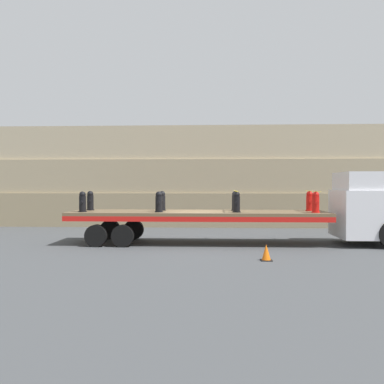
{
  "coord_description": "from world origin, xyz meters",
  "views": [
    {
      "loc": [
        0.64,
        -17.56,
        2.45
      ],
      "look_at": [
        -0.25,
        0.0,
        2.12
      ],
      "focal_mm": 40.0,
      "sensor_mm": 36.0,
      "label": 1
    }
  ],
  "objects_px": {
    "flatbed_trailer": "(182,217)",
    "fire_hydrant_black_near_1": "(159,202)",
    "fire_hydrant_black_near_0": "(83,202)",
    "fire_hydrant_red_near_3": "(316,202)",
    "truck_cab": "(371,208)",
    "fire_hydrant_black_far_2": "(235,201)",
    "fire_hydrant_black_far_1": "(162,201)",
    "fire_hydrant_red_far_3": "(309,201)",
    "traffic_cone": "(266,253)",
    "fire_hydrant_black_far_0": "(90,201)",
    "fire_hydrant_black_near_2": "(237,202)"
  },
  "relations": [
    {
      "from": "fire_hydrant_black_near_2",
      "to": "fire_hydrant_red_far_3",
      "type": "relative_size",
      "value": 1.0
    },
    {
      "from": "fire_hydrant_black_far_0",
      "to": "fire_hydrant_black_near_1",
      "type": "relative_size",
      "value": 1.0
    },
    {
      "from": "truck_cab",
      "to": "fire_hydrant_black_near_2",
      "type": "height_order",
      "value": "truck_cab"
    },
    {
      "from": "fire_hydrant_black_near_1",
      "to": "traffic_cone",
      "type": "bearing_deg",
      "value": -40.39
    },
    {
      "from": "fire_hydrant_black_near_0",
      "to": "fire_hydrant_black_near_2",
      "type": "bearing_deg",
      "value": 0.0
    },
    {
      "from": "fire_hydrant_black_far_0",
      "to": "fire_hydrant_black_near_2",
      "type": "relative_size",
      "value": 1.0
    },
    {
      "from": "fire_hydrant_black_far_2",
      "to": "flatbed_trailer",
      "type": "bearing_deg",
      "value": -166.26
    },
    {
      "from": "fire_hydrant_black_near_0",
      "to": "fire_hydrant_red_near_3",
      "type": "height_order",
      "value": "same"
    },
    {
      "from": "fire_hydrant_black_near_1",
      "to": "fire_hydrant_black_far_1",
      "type": "xyz_separation_m",
      "value": [
        0.0,
        1.09,
        0.0
      ]
    },
    {
      "from": "traffic_cone",
      "to": "fire_hydrant_red_near_3",
      "type": "bearing_deg",
      "value": 54.73
    },
    {
      "from": "fire_hydrant_black_near_1",
      "to": "fire_hydrant_black_far_0",
      "type": "bearing_deg",
      "value": 160.66
    },
    {
      "from": "flatbed_trailer",
      "to": "fire_hydrant_black_far_1",
      "type": "xyz_separation_m",
      "value": [
        -0.88,
        0.54,
        0.64
      ]
    },
    {
      "from": "fire_hydrant_black_near_0",
      "to": "fire_hydrant_black_far_2",
      "type": "distance_m",
      "value": 6.3
    },
    {
      "from": "fire_hydrant_black_near_1",
      "to": "flatbed_trailer",
      "type": "bearing_deg",
      "value": 31.86
    },
    {
      "from": "truck_cab",
      "to": "fire_hydrant_black_far_0",
      "type": "height_order",
      "value": "truck_cab"
    },
    {
      "from": "fire_hydrant_red_far_3",
      "to": "traffic_cone",
      "type": "bearing_deg",
      "value": -118.0
    },
    {
      "from": "flatbed_trailer",
      "to": "fire_hydrant_black_near_1",
      "type": "height_order",
      "value": "fire_hydrant_black_near_1"
    },
    {
      "from": "truck_cab",
      "to": "fire_hydrant_black_far_2",
      "type": "relative_size",
      "value": 3.53
    },
    {
      "from": "fire_hydrant_red_near_3",
      "to": "fire_hydrant_red_far_3",
      "type": "height_order",
      "value": "same"
    },
    {
      "from": "truck_cab",
      "to": "fire_hydrant_black_near_0",
      "type": "height_order",
      "value": "truck_cab"
    },
    {
      "from": "truck_cab",
      "to": "fire_hydrant_black_near_1",
      "type": "distance_m",
      "value": 8.57
    },
    {
      "from": "fire_hydrant_black_far_1",
      "to": "fire_hydrant_red_far_3",
      "type": "distance_m",
      "value": 6.21
    },
    {
      "from": "fire_hydrant_black_far_0",
      "to": "fire_hydrant_black_far_1",
      "type": "distance_m",
      "value": 3.1
    },
    {
      "from": "fire_hydrant_black_near_0",
      "to": "fire_hydrant_black_near_1",
      "type": "relative_size",
      "value": 1.0
    },
    {
      "from": "fire_hydrant_black_far_0",
      "to": "fire_hydrant_red_far_3",
      "type": "relative_size",
      "value": 1.0
    },
    {
      "from": "fire_hydrant_black_far_1",
      "to": "fire_hydrant_red_far_3",
      "type": "bearing_deg",
      "value": 0.0
    },
    {
      "from": "truck_cab",
      "to": "fire_hydrant_black_far_2",
      "type": "xyz_separation_m",
      "value": [
        -5.44,
        0.54,
        0.23
      ]
    },
    {
      "from": "fire_hydrant_black_near_1",
      "to": "fire_hydrant_black_near_0",
      "type": "bearing_deg",
      "value": 180.0
    },
    {
      "from": "fire_hydrant_black_far_1",
      "to": "fire_hydrant_black_near_2",
      "type": "height_order",
      "value": "same"
    },
    {
      "from": "truck_cab",
      "to": "fire_hydrant_black_near_0",
      "type": "relative_size",
      "value": 3.53
    },
    {
      "from": "fire_hydrant_black_far_1",
      "to": "fire_hydrant_red_near_3",
      "type": "height_order",
      "value": "same"
    },
    {
      "from": "fire_hydrant_black_near_1",
      "to": "fire_hydrant_black_near_2",
      "type": "relative_size",
      "value": 1.0
    },
    {
      "from": "truck_cab",
      "to": "fire_hydrant_red_far_3",
      "type": "height_order",
      "value": "truck_cab"
    },
    {
      "from": "fire_hydrant_black_near_1",
      "to": "fire_hydrant_black_far_1",
      "type": "height_order",
      "value": "same"
    },
    {
      "from": "fire_hydrant_black_far_0",
      "to": "fire_hydrant_red_far_3",
      "type": "height_order",
      "value": "same"
    },
    {
      "from": "flatbed_trailer",
      "to": "fire_hydrant_black_near_1",
      "type": "relative_size",
      "value": 12.68
    },
    {
      "from": "fire_hydrant_black_near_0",
      "to": "fire_hydrant_black_near_1",
      "type": "distance_m",
      "value": 3.1
    },
    {
      "from": "truck_cab",
      "to": "flatbed_trailer",
      "type": "distance_m",
      "value": 7.68
    },
    {
      "from": "fire_hydrant_black_near_1",
      "to": "fire_hydrant_red_near_3",
      "type": "bearing_deg",
      "value": 0.0
    },
    {
      "from": "fire_hydrant_black_near_1",
      "to": "fire_hydrant_black_far_2",
      "type": "xyz_separation_m",
      "value": [
        3.1,
        1.09,
        0.0
      ]
    },
    {
      "from": "flatbed_trailer",
      "to": "traffic_cone",
      "type": "distance_m",
      "value": 4.94
    },
    {
      "from": "truck_cab",
      "to": "fire_hydrant_black_near_0",
      "type": "xyz_separation_m",
      "value": [
        -11.65,
        -0.54,
        0.23
      ]
    },
    {
      "from": "traffic_cone",
      "to": "fire_hydrant_black_near_0",
      "type": "bearing_deg",
      "value": 154.71
    },
    {
      "from": "fire_hydrant_black_far_1",
      "to": "traffic_cone",
      "type": "relative_size",
      "value": 1.58
    },
    {
      "from": "fire_hydrant_black_near_0",
      "to": "fire_hydrant_red_far_3",
      "type": "height_order",
      "value": "same"
    },
    {
      "from": "fire_hydrant_black_far_1",
      "to": "fire_hydrant_red_near_3",
      "type": "bearing_deg",
      "value": -9.95
    },
    {
      "from": "fire_hydrant_black_near_0",
      "to": "fire_hydrant_black_far_2",
      "type": "height_order",
      "value": "same"
    },
    {
      "from": "fire_hydrant_black_far_0",
      "to": "fire_hydrant_red_far_3",
      "type": "distance_m",
      "value": 9.31
    },
    {
      "from": "fire_hydrant_black_near_0",
      "to": "fire_hydrant_red_far_3",
      "type": "distance_m",
      "value": 9.38
    },
    {
      "from": "flatbed_trailer",
      "to": "fire_hydrant_red_near_3",
      "type": "distance_m",
      "value": 5.4
    }
  ]
}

